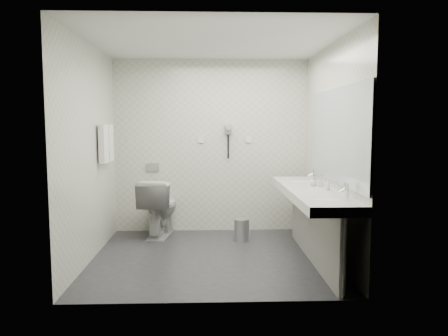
{
  "coord_description": "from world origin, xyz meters",
  "views": [
    {
      "loc": [
        -0.03,
        -4.95,
        1.58
      ],
      "look_at": [
        0.15,
        0.15,
        1.05
      ],
      "focal_mm": 34.26,
      "sensor_mm": 36.0,
      "label": 1
    }
  ],
  "objects": [
    {
      "name": "soap_bottle_c",
      "position": [
        1.28,
        -0.34,
        0.92
      ],
      "size": [
        0.06,
        0.06,
        0.13
      ],
      "primitive_type": "imported",
      "rotation": [
        0.0,
        0.0,
        0.12
      ],
      "color": "white",
      "rests_on": "vanity_counter"
    },
    {
      "name": "wall_left",
      "position": [
        -1.4,
        0.0,
        1.25
      ],
      "size": [
        0.0,
        2.6,
        2.6
      ],
      "primitive_type": "plane",
      "rotation": [
        1.57,
        0.0,
        1.57
      ],
      "color": "beige",
      "rests_on": "floor"
    },
    {
      "name": "glass_left",
      "position": [
        1.25,
        0.1,
        0.91
      ],
      "size": [
        0.07,
        0.07,
        0.11
      ],
      "primitive_type": "cylinder",
      "rotation": [
        0.0,
        0.0,
        0.2
      ],
      "color": "silver",
      "rests_on": "vanity_counter"
    },
    {
      "name": "basin_far",
      "position": [
        1.12,
        0.45,
        0.83
      ],
      "size": [
        0.4,
        0.31,
        0.05
      ],
      "primitive_type": "ellipsoid",
      "color": "silver",
      "rests_on": "vanity_counter"
    },
    {
      "name": "wall_back",
      "position": [
        0.0,
        1.3,
        1.25
      ],
      "size": [
        2.8,
        0.0,
        2.8
      ],
      "primitive_type": "plane",
      "rotation": [
        1.57,
        0.0,
        0.0
      ],
      "color": "beige",
      "rests_on": "floor"
    },
    {
      "name": "soap_bottle_a",
      "position": [
        1.26,
        -0.07,
        0.91
      ],
      "size": [
        0.05,
        0.05,
        0.11
      ],
      "primitive_type": "imported",
      "rotation": [
        0.0,
        0.0,
        0.06
      ],
      "color": "white",
      "rests_on": "vanity_counter"
    },
    {
      "name": "vanity_counter",
      "position": [
        1.12,
        -0.2,
        0.8
      ],
      "size": [
        0.55,
        2.2,
        0.1
      ],
      "primitive_type": "cube",
      "color": "silver",
      "rests_on": "floor"
    },
    {
      "name": "faucet_near",
      "position": [
        1.32,
        -0.85,
        0.92
      ],
      "size": [
        0.04,
        0.04,
        0.15
      ],
      "primitive_type": "cylinder",
      "color": "silver",
      "rests_on": "vanity_counter"
    },
    {
      "name": "mirror",
      "position": [
        1.39,
        -0.2,
        1.45
      ],
      "size": [
        0.02,
        2.2,
        1.05
      ],
      "primitive_type": "cube",
      "color": "#B2BCC6",
      "rests_on": "wall_right"
    },
    {
      "name": "towel_rail",
      "position": [
        -1.35,
        0.55,
        1.55
      ],
      "size": [
        0.02,
        0.62,
        0.02
      ],
      "primitive_type": "cylinder",
      "rotation": [
        1.57,
        0.0,
        0.0
      ],
      "color": "silver",
      "rests_on": "wall_left"
    },
    {
      "name": "vanity_post_far",
      "position": [
        1.18,
        0.84,
        0.38
      ],
      "size": [
        0.06,
        0.06,
        0.75
      ],
      "primitive_type": "cylinder",
      "color": "silver",
      "rests_on": "floor"
    },
    {
      "name": "soap_bottle_b",
      "position": [
        1.19,
        -0.01,
        0.9
      ],
      "size": [
        0.11,
        0.11,
        0.1
      ],
      "primitive_type": "imported",
      "rotation": [
        0.0,
        0.0,
        -0.61
      ],
      "color": "white",
      "rests_on": "vanity_counter"
    },
    {
      "name": "dryer_cord",
      "position": [
        0.25,
        1.26,
        1.25
      ],
      "size": [
        0.02,
        0.02,
        0.35
      ],
      "primitive_type": "cylinder",
      "color": "black",
      "rests_on": "dryer_cradle"
    },
    {
      "name": "glass_right",
      "position": [
        1.31,
        0.09,
        0.91
      ],
      "size": [
        0.08,
        0.08,
        0.12
      ],
      "primitive_type": "cylinder",
      "rotation": [
        0.0,
        0.0,
        0.4
      ],
      "color": "silver",
      "rests_on": "vanity_counter"
    },
    {
      "name": "vanity_post_near",
      "position": [
        1.18,
        -1.24,
        0.38
      ],
      "size": [
        0.06,
        0.06,
        0.75
      ],
      "primitive_type": "cylinder",
      "color": "silver",
      "rests_on": "floor"
    },
    {
      "name": "ceiling",
      "position": [
        0.0,
        0.0,
        2.5
      ],
      "size": [
        2.8,
        2.8,
        0.0
      ],
      "primitive_type": "plane",
      "rotation": [
        3.14,
        0.0,
        0.0
      ],
      "color": "silver",
      "rests_on": "wall_back"
    },
    {
      "name": "wall_right",
      "position": [
        1.4,
        0.0,
        1.25
      ],
      "size": [
        0.0,
        2.6,
        2.6
      ],
      "primitive_type": "plane",
      "rotation": [
        1.57,
        0.0,
        -1.57
      ],
      "color": "beige",
      "rests_on": "floor"
    },
    {
      "name": "basin_near",
      "position": [
        1.12,
        -0.85,
        0.83
      ],
      "size": [
        0.4,
        0.31,
        0.05
      ],
      "primitive_type": "ellipsoid",
      "color": "silver",
      "rests_on": "vanity_counter"
    },
    {
      "name": "vanity_panel",
      "position": [
        1.15,
        -0.2,
        0.38
      ],
      "size": [
        0.03,
        2.15,
        0.75
      ],
      "primitive_type": "cube",
      "color": "gray",
      "rests_on": "floor"
    },
    {
      "name": "pedal_bin",
      "position": [
        0.41,
        0.7,
        0.14
      ],
      "size": [
        0.23,
        0.23,
        0.29
      ],
      "primitive_type": "cylinder",
      "rotation": [
        0.0,
        0.0,
        -0.12
      ],
      "color": "#B2B5BA",
      "rests_on": "floor"
    },
    {
      "name": "switch_plate_b",
      "position": [
        0.55,
        1.29,
        1.35
      ],
      "size": [
        0.09,
        0.02,
        0.09
      ],
      "primitive_type": "cube",
      "color": "silver",
      "rests_on": "wall_back"
    },
    {
      "name": "towel_far",
      "position": [
        -1.34,
        0.69,
        1.33
      ],
      "size": [
        0.07,
        0.24,
        0.48
      ],
      "primitive_type": "cube",
      "color": "white",
      "rests_on": "towel_rail"
    },
    {
      "name": "wall_front",
      "position": [
        0.0,
        -1.3,
        1.25
      ],
      "size": [
        2.8,
        0.0,
        2.8
      ],
      "primitive_type": "plane",
      "rotation": [
        -1.57,
        0.0,
        0.0
      ],
      "color": "beige",
      "rests_on": "floor"
    },
    {
      "name": "bin_lid",
      "position": [
        0.41,
        0.7,
        0.29
      ],
      "size": [
        0.2,
        0.2,
        0.02
      ],
      "primitive_type": "cylinder",
      "color": "#B2B5BA",
      "rests_on": "pedal_bin"
    },
    {
      "name": "toilet",
      "position": [
        -0.74,
        1.01,
        0.41
      ],
      "size": [
        0.57,
        0.86,
        0.81
      ],
      "primitive_type": "imported",
      "rotation": [
        0.0,
        0.0,
        2.99
      ],
      "color": "silver",
      "rests_on": "floor"
    },
    {
      "name": "switch_plate_a",
      "position": [
        -0.15,
        1.29,
        1.35
      ],
      "size": [
        0.09,
        0.02,
        0.09
      ],
      "primitive_type": "cube",
      "color": "silver",
      "rests_on": "wall_back"
    },
    {
      "name": "towel_near",
      "position": [
        -1.34,
        0.41,
        1.33
      ],
      "size": [
        0.07,
        0.24,
        0.48
      ],
      "primitive_type": "cube",
      "color": "white",
      "rests_on": "towel_rail"
    },
    {
      "name": "floor",
      "position": [
        0.0,
        0.0,
        0.0
      ],
      "size": [
        2.8,
        2.8,
        0.0
      ],
      "primitive_type": "plane",
      "color": "#252529",
      "rests_on": "ground"
    },
    {
      "name": "faucet_far",
      "position": [
        1.32,
        0.45,
        0.92
      ],
      "size": [
        0.04,
        0.04,
        0.15
      ],
      "primitive_type": "cylinder",
      "color": "silver",
      "rests_on": "vanity_counter"
    },
    {
      "name": "flush_plate",
      "position": [
        -0.85,
        1.29,
        0.95
      ],
      "size": [
        0.18,
        0.02,
        0.12
      ],
      "primitive_type": "cube",
      "color": "#B2B5BA",
      "rests_on": "wall_back"
    },
    {
      "name": "dryer_barrel",
      "position": [
        0.25,
        1.2,
        1.53
      ],
      "size": [
        0.08,
        0.14,
        0.08
      ],
      "primitive_type": "cylinder",
      "rotation": [
        1.57,
        0.0,
        0.0
      ],
      "color": "#949298",
      "rests_on": "dryer_cradle"
    },
    {
      "name": "dryer_cradle",
      "position": [
        0.25,
        1.27,
        1.5
      ],
      "size": [
        0.1,
        0.04,
        0.14
      ],
      "primitive_type": "cube",
      "color": "#949298",
      "rests_on": "wall_back"
    }
  ]
}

